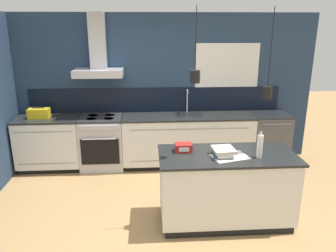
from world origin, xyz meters
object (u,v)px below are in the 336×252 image
(oven_range, at_px, (102,142))
(red_supply_box, at_px, (183,147))
(book_stack, at_px, (223,152))
(yellow_toolbox, at_px, (39,113))
(dishwasher, at_px, (268,138))
(bottle_on_island, at_px, (260,146))

(oven_range, xyz_separation_m, red_supply_box, (1.22, -1.65, 0.50))
(oven_range, distance_m, book_stack, 2.53)
(book_stack, height_order, yellow_toolbox, yellow_toolbox)
(oven_range, xyz_separation_m, yellow_toolbox, (-1.02, 0.00, 0.54))
(book_stack, xyz_separation_m, yellow_toolbox, (-2.69, 1.83, 0.03))
(dishwasher, xyz_separation_m, bottle_on_island, (-0.85, -1.90, 0.60))
(oven_range, xyz_separation_m, bottle_on_island, (2.09, -1.90, 0.60))
(red_supply_box, height_order, yellow_toolbox, yellow_toolbox)
(dishwasher, xyz_separation_m, red_supply_box, (-1.71, -1.65, 0.50))
(dishwasher, relative_size, yellow_toolbox, 2.68)
(dishwasher, xyz_separation_m, book_stack, (-1.26, -1.83, 0.51))
(bottle_on_island, relative_size, yellow_toolbox, 1.01)
(dishwasher, bearing_deg, bottle_on_island, -113.93)
(red_supply_box, xyz_separation_m, yellow_toolbox, (-2.24, 1.65, 0.03))
(oven_range, height_order, yellow_toolbox, yellow_toolbox)
(dishwasher, distance_m, red_supply_box, 2.43)
(bottle_on_island, height_order, yellow_toolbox, bottle_on_island)
(oven_range, height_order, red_supply_box, red_supply_box)
(oven_range, distance_m, bottle_on_island, 2.89)
(dishwasher, bearing_deg, oven_range, -179.92)
(dishwasher, height_order, red_supply_box, red_supply_box)
(oven_range, distance_m, red_supply_box, 2.11)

